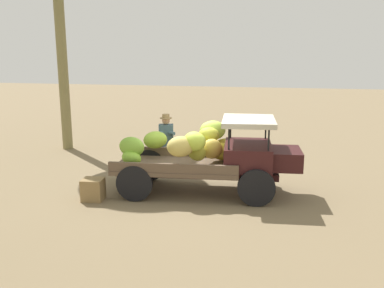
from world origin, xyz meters
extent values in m
plane|color=#7D6A4C|center=(0.00, 0.00, 0.00)|extent=(60.00, 60.00, 0.00)
cube|color=#371516|center=(-0.22, -0.01, 0.48)|extent=(4.02, 0.78, 0.16)
cylinder|color=black|center=(1.15, 0.91, 0.43)|extent=(0.86, 0.21, 0.85)
cylinder|color=black|center=(1.29, -0.68, 0.43)|extent=(0.86, 0.21, 0.85)
cylinder|color=black|center=(-1.64, 0.67, 0.43)|extent=(0.86, 0.21, 0.85)
cylinder|color=black|center=(-1.50, -0.92, 0.43)|extent=(0.86, 0.21, 0.85)
cube|color=brown|center=(-0.67, -0.05, 0.66)|extent=(3.14, 1.97, 0.10)
cube|color=brown|center=(-0.74, 0.75, 0.82)|extent=(3.00, 0.34, 0.22)
cube|color=brown|center=(-0.60, -0.84, 0.82)|extent=(3.00, 0.34, 0.22)
cube|color=#371516|center=(1.02, 0.10, 0.98)|extent=(1.23, 1.61, 0.55)
cube|color=#371516|center=(1.92, 0.17, 0.93)|extent=(0.79, 1.12, 0.44)
cylinder|color=black|center=(1.41, 0.78, 1.53)|extent=(0.04, 0.04, 0.55)
cylinder|color=black|center=(1.52, -0.51, 1.53)|extent=(0.04, 0.04, 0.55)
cylinder|color=black|center=(0.53, 0.70, 1.53)|extent=(0.04, 0.04, 0.55)
cylinder|color=black|center=(0.64, -0.58, 1.53)|extent=(0.04, 0.04, 0.55)
cube|color=#BFB7A2|center=(1.02, 0.10, 1.81)|extent=(1.35, 1.62, 0.12)
ellipsoid|color=#B6D040|center=(-0.18, -0.43, 1.38)|extent=(0.62, 0.59, 0.53)
ellipsoid|color=#85BF37|center=(-1.70, -0.51, 0.92)|extent=(0.71, 0.73, 0.50)
ellipsoid|color=gold|center=(0.15, 0.14, 1.08)|extent=(0.56, 0.52, 0.57)
ellipsoid|color=gold|center=(0.43, 0.66, 1.03)|extent=(0.67, 0.55, 0.54)
ellipsoid|color=tan|center=(-0.48, -0.57, 1.27)|extent=(0.88, 0.87, 0.62)
ellipsoid|color=gold|center=(0.02, 0.40, 1.37)|extent=(0.59, 0.61, 0.54)
ellipsoid|color=#AFD24B|center=(0.08, 0.66, 1.45)|extent=(0.76, 0.61, 0.50)
ellipsoid|color=yellow|center=(0.37, 0.39, 0.97)|extent=(0.84, 0.81, 0.53)
ellipsoid|color=gold|center=(-0.19, -0.17, 1.08)|extent=(0.67, 0.68, 0.60)
ellipsoid|color=#86BE3D|center=(-1.72, -0.43, 1.18)|extent=(0.64, 0.43, 0.53)
ellipsoid|color=#92BB38|center=(-1.37, 0.39, 1.19)|extent=(0.78, 0.74, 0.48)
cylinder|color=#B2AE9E|center=(-1.22, 1.40, 0.41)|extent=(0.15, 0.15, 0.81)
cylinder|color=#B2AE9E|center=(-1.48, 1.34, 0.41)|extent=(0.15, 0.15, 0.81)
cube|color=#45606A|center=(-1.35, 1.37, 1.12)|extent=(0.44, 0.33, 0.61)
cylinder|color=#45606A|center=(-1.23, 1.30, 1.21)|extent=(0.38, 0.33, 0.10)
cylinder|color=#45606A|center=(-1.42, 1.25, 1.21)|extent=(0.26, 0.40, 0.10)
sphere|color=tan|center=(-1.35, 1.37, 1.54)|extent=(0.22, 0.22, 0.22)
cylinder|color=#94794D|center=(-1.35, 1.37, 1.60)|extent=(0.34, 0.34, 0.02)
cylinder|color=#94794D|center=(-1.35, 1.37, 1.66)|extent=(0.20, 0.20, 0.10)
cube|color=olive|center=(-2.48, -1.06, 0.26)|extent=(0.52, 0.48, 0.51)
cylinder|color=olive|center=(-5.61, 3.67, 3.26)|extent=(0.35, 0.35, 6.52)
camera|label=1|loc=(1.70, -9.80, 3.47)|focal=39.52mm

